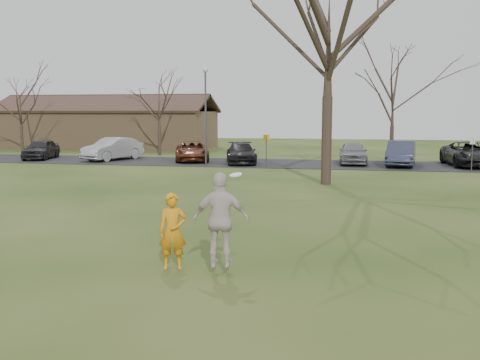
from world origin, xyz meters
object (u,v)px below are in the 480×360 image
car_3 (241,153)px  car_5 (401,153)px  player_defender (173,231)px  car_1 (113,149)px  lamp_post (206,104)px  building (107,128)px  car_0 (41,149)px  car_6 (469,154)px  big_tree (329,36)px  car_2 (192,151)px  car_4 (353,153)px  catching_play (221,220)px

car_3 → car_5: (10.36, 0.40, 0.11)m
player_defender → car_5: (6.96, 25.02, -0.02)m
car_1 → player_defender: bearing=-43.4°
car_1 → lamp_post: (7.58, -2.53, 3.13)m
car_1 → building: 14.51m
car_0 → car_3: (15.02, -0.38, -0.05)m
car_6 → building: (-30.52, 12.57, 1.12)m
car_6 → big_tree: size_ratio=0.40×
car_0 → car_2: 11.32m
car_1 → car_6: car_1 is taller
big_tree → lamp_post: bearing=136.8°
car_4 → lamp_post: size_ratio=0.70×
car_0 → building: (-0.91, 13.20, 1.16)m
big_tree → car_0: bearing=155.1°
player_defender → big_tree: 16.61m
catching_play → lamp_post: (-6.49, 22.95, 2.77)m
car_0 → building: size_ratio=0.21×
car_2 → car_5: 14.09m
building → lamp_post: lamp_post is taller
player_defender → car_1: size_ratio=0.35×
car_2 → big_tree: big_tree is taller
car_6 → catching_play: size_ratio=2.73×
car_4 → player_defender: bearing=-100.3°
car_0 → big_tree: size_ratio=0.31×
player_defender → car_3: 24.86m
car_4 → car_1: bearing=179.8°
catching_play → big_tree: (1.51, 15.45, 5.80)m
car_2 → car_6: bearing=-17.0°
catching_play → car_1: bearing=118.9°
car_3 → car_6: car_6 is taller
player_defender → car_2: player_defender is taller
car_1 → car_3: size_ratio=1.03×
car_3 → catching_play: catching_play is taller
car_5 → car_6: bearing=15.6°
lamp_post → big_tree: 11.38m
car_1 → car_6: 24.10m
car_1 → car_4: size_ratio=1.11×
player_defender → lamp_post: size_ratio=0.27×
car_6 → lamp_post: (-16.52, -2.93, 3.16)m
building → big_tree: size_ratio=1.47×
car_0 → big_tree: bearing=-36.7°
building → big_tree: big_tree is taller
car_0 → building: bearing=82.2°
car_4 → car_5: bearing=-13.2°
car_5 → building: size_ratio=0.23×
car_0 → catching_play: 31.96m
car_4 → car_6: 7.23m
car_0 → car_6: bearing=-10.5°
player_defender → big_tree: big_tree is taller
player_defender → car_0: player_defender is taller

